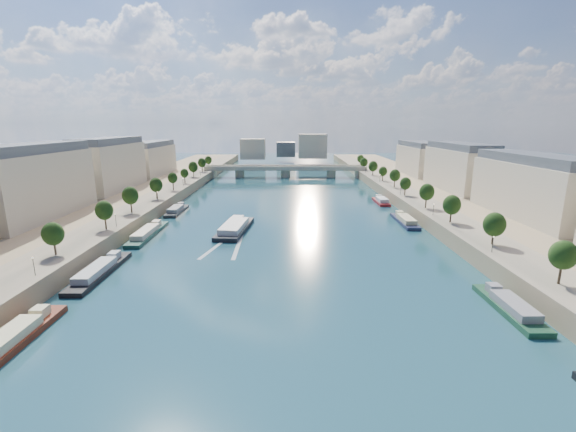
{
  "coord_description": "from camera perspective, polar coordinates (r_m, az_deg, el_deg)",
  "views": [
    {
      "loc": [
        1.03,
        -46.63,
        36.54
      ],
      "look_at": [
        1.39,
        84.39,
        5.0
      ],
      "focal_mm": 24.0,
      "sensor_mm": 36.0,
      "label": 1
    }
  ],
  "objects": [
    {
      "name": "moored_barges_left",
      "position": [
        107.19,
        -26.11,
        -7.36
      ],
      "size": [
        5.0,
        158.51,
        3.6
      ],
      "color": "#192238",
      "rests_on": "ground"
    },
    {
      "name": "lamps_right",
      "position": [
        162.68,
        18.31,
        2.66
      ],
      "size": [
        0.36,
        200.36,
        4.28
      ],
      "color": "black",
      "rests_on": "ground"
    },
    {
      "name": "pave_right",
      "position": [
        160.07,
        20.32,
        1.34
      ],
      "size": [
        14.0,
        520.0,
        0.1
      ],
      "primitive_type": "cube",
      "color": "gray",
      "rests_on": "quay_right"
    },
    {
      "name": "pave_left",
      "position": [
        160.8,
        -21.31,
        1.31
      ],
      "size": [
        14.0,
        520.0,
        0.1
      ],
      "primitive_type": "cube",
      "color": "gray",
      "rests_on": "quay_left"
    },
    {
      "name": "bridge",
      "position": [
        270.25,
        -0.38,
        6.85
      ],
      "size": [
        112.0,
        12.0,
        8.15
      ],
      "color": "#C1B79E",
      "rests_on": "ground"
    },
    {
      "name": "wake",
      "position": [
        120.09,
        -8.92,
        -4.34
      ],
      "size": [
        10.74,
        26.02,
        0.04
      ],
      "color": "silver",
      "rests_on": "ground"
    },
    {
      "name": "trees_left",
      "position": [
        160.96,
        -20.56,
        3.35
      ],
      "size": [
        4.8,
        268.8,
        8.26
      ],
      "color": "#382B1E",
      "rests_on": "ground"
    },
    {
      "name": "trees_right",
      "position": [
        167.7,
        18.66,
        3.88
      ],
      "size": [
        4.8,
        268.8,
        8.26
      ],
      "color": "#382B1E",
      "rests_on": "ground"
    },
    {
      "name": "buildings_left",
      "position": [
        181.57,
        -28.59,
        5.54
      ],
      "size": [
        16.0,
        226.0,
        23.2
      ],
      "color": "beige",
      "rests_on": "ground"
    },
    {
      "name": "moored_barges_right",
      "position": [
        117.3,
        22.23,
        -5.23
      ],
      "size": [
        5.0,
        160.5,
        3.6
      ],
      "color": "black",
      "rests_on": "ground"
    },
    {
      "name": "tour_barge",
      "position": [
        135.52,
        -7.9,
        -1.76
      ],
      "size": [
        11.08,
        29.1,
        3.85
      ],
      "rotation": [
        0.0,
        0.0,
        -0.11
      ],
      "color": "black",
      "rests_on": "ground"
    },
    {
      "name": "skyline",
      "position": [
        366.81,
        0.18,
        10.11
      ],
      "size": [
        79.0,
        42.0,
        22.0
      ],
      "color": "beige",
      "rests_on": "ground"
    },
    {
      "name": "ground",
      "position": [
        151.11,
        -0.54,
        -0.46
      ],
      "size": [
        700.0,
        700.0,
        0.0
      ],
      "primitive_type": "plane",
      "color": "#0B3033",
      "rests_on": "ground"
    },
    {
      "name": "buildings_right",
      "position": [
        180.6,
        27.69,
        5.61
      ],
      "size": [
        16.0,
        226.0,
        23.2
      ],
      "color": "beige",
      "rests_on": "ground"
    },
    {
      "name": "quay_right",
      "position": [
        166.42,
        25.09,
        0.44
      ],
      "size": [
        44.0,
        520.0,
        5.0
      ],
      "primitive_type": "cube",
      "color": "#9E8460",
      "rests_on": "ground"
    },
    {
      "name": "lamps_left",
      "position": [
        149.53,
        -21.14,
        1.53
      ],
      "size": [
        0.36,
        200.36,
        4.28
      ],
      "color": "black",
      "rests_on": "ground"
    },
    {
      "name": "quay_left",
      "position": [
        167.31,
        -26.04,
        0.4
      ],
      "size": [
        44.0,
        520.0,
        5.0
      ],
      "primitive_type": "cube",
      "color": "#9E8460",
      "rests_on": "ground"
    }
  ]
}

